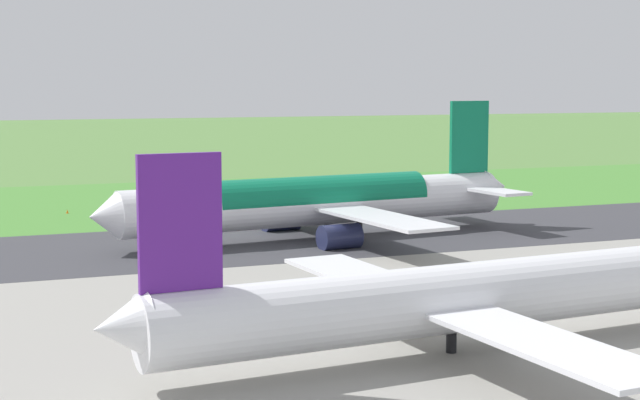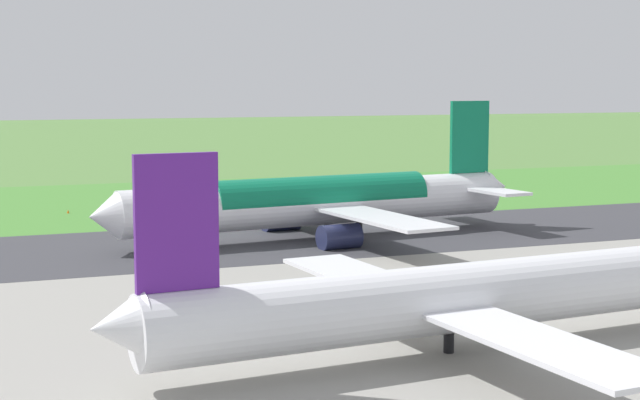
{
  "view_description": "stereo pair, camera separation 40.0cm",
  "coord_description": "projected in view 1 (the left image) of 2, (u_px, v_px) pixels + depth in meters",
  "views": [
    {
      "loc": [
        33.56,
        105.09,
        17.94
      ],
      "look_at": [
        -7.58,
        0.0,
        4.5
      ],
      "focal_mm": 54.99,
      "sensor_mm": 36.0,
      "label": 1
    },
    {
      "loc": [
        33.19,
        105.24,
        17.94
      ],
      "look_at": [
        -7.58,
        0.0,
        4.5
      ],
      "focal_mm": 54.99,
      "sensor_mm": 36.0,
      "label": 2
    }
  ],
  "objects": [
    {
      "name": "no_stopping_sign",
      "position": [
        117.0,
        207.0,
        132.86
      ],
      "size": [
        0.6,
        0.1,
        2.23
      ],
      "color": "slate",
      "rests_on": "ground"
    },
    {
      "name": "runway_asphalt",
      "position": [
        258.0,
        242.0,
        111.44
      ],
      "size": [
        600.0,
        28.15,
        0.06
      ],
      "primitive_type": "cube",
      "color": "#38383D",
      "rests_on": "ground"
    },
    {
      "name": "traffic_cone_orange",
      "position": [
        67.0,
        212.0,
        135.81
      ],
      "size": [
        0.4,
        0.4,
        0.55
      ],
      "primitive_type": "cone",
      "color": "orange",
      "rests_on": "ground"
    },
    {
      "name": "apron_concrete",
      "position": [
        545.0,
        382.0,
        59.01
      ],
      "size": [
        440.0,
        110.0,
        0.05
      ],
      "primitive_type": "cube",
      "color": "gray",
      "rests_on": "ground"
    },
    {
      "name": "grass_verge_foreground",
      "position": [
        190.0,
        209.0,
        141.2
      ],
      "size": [
        600.0,
        80.0,
        0.04
      ],
      "primitive_type": "cube",
      "color": "#478534",
      "rests_on": "ground"
    },
    {
      "name": "ground_plane",
      "position": [
        258.0,
        242.0,
        111.44
      ],
      "size": [
        800.0,
        800.0,
        0.0
      ],
      "primitive_type": "plane",
      "color": "#547F3D"
    },
    {
      "name": "airliner_parked_mid",
      "position": [
        449.0,
        297.0,
        64.95
      ],
      "size": [
        48.0,
        39.31,
        14.01
      ],
      "color": "white",
      "rests_on": "ground"
    },
    {
      "name": "airliner_main",
      "position": [
        323.0,
        201.0,
        113.85
      ],
      "size": [
        54.14,
        44.39,
        15.88
      ],
      "color": "white",
      "rests_on": "ground"
    },
    {
      "name": "service_car_followme",
      "position": [
        178.0,
        320.0,
        71.05
      ],
      "size": [
        4.56,
        3.15,
        1.62
      ],
      "color": "black",
      "rests_on": "ground"
    }
  ]
}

